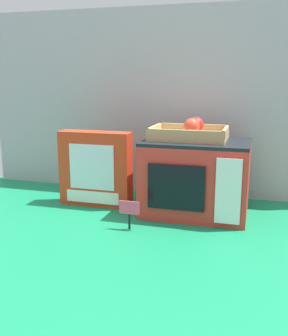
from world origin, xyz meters
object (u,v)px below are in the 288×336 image
(toy_microwave, at_px, (196,178))
(food_groups_crate, at_px, (190,133))
(cookie_set_box, at_px, (96,169))
(price_sign, at_px, (129,211))

(toy_microwave, height_order, food_groups_crate, food_groups_crate)
(toy_microwave, xyz_separation_m, cookie_set_box, (-0.40, -0.00, 0.01))
(cookie_set_box, relative_size, price_sign, 2.96)
(cookie_set_box, xyz_separation_m, price_sign, (0.21, -0.22, -0.08))
(food_groups_crate, bearing_deg, toy_microwave, -36.76)
(toy_microwave, distance_m, cookie_set_box, 0.40)
(toy_microwave, xyz_separation_m, food_groups_crate, (-0.03, 0.02, 0.16))
(toy_microwave, distance_m, food_groups_crate, 0.17)
(cookie_set_box, distance_m, price_sign, 0.32)
(price_sign, bearing_deg, food_groups_crate, 57.82)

